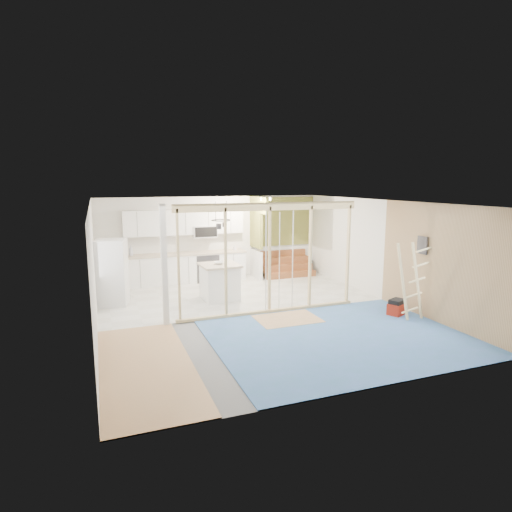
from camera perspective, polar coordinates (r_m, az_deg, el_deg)
name	(u,v)px	position (r m, az deg, el deg)	size (l,w,h in m)	color
room	(257,260)	(9.74, 0.17, -0.48)	(7.01, 8.01, 2.61)	slate
floor_overlays	(259,313)	(10.13, 0.43, -7.59)	(7.00, 8.00, 0.03)	silver
stud_frame	(247,248)	(9.61, -1.18, 1.13)	(4.66, 0.14, 2.60)	#D9BC84
base_cabinets	(165,272)	(12.72, -12.05, -2.06)	(4.45, 2.24, 0.93)	white
upper_cabinets	(187,223)	(13.09, -9.23, 4.36)	(3.60, 0.41, 0.85)	white
green_partition	(276,247)	(13.90, 2.74, 1.16)	(2.25, 1.51, 2.60)	olive
pot_rack	(221,222)	(11.33, -4.67, 4.51)	(0.52, 0.52, 0.72)	black
sheathing_panel	(443,265)	(9.93, 23.68, -1.13)	(0.02, 4.00, 2.60)	tan
electrical_panel	(422,245)	(10.28, 21.30, 1.36)	(0.04, 0.30, 0.40)	#3B3B40
ceiling_light	(266,199)	(12.89, 1.30, 7.61)	(0.32, 0.32, 0.08)	#FFEABF
fridge	(112,273)	(11.16, -18.64, -2.14)	(0.86, 0.83, 1.65)	silver
island	(220,282)	(11.20, -4.86, -3.48)	(1.00, 1.00, 0.95)	white
bowl	(219,263)	(11.10, -4.97, -0.92)	(0.25, 0.25, 0.06)	white
soap_bottle_a	(131,250)	(12.93, -16.34, 0.71)	(0.12, 0.12, 0.30)	silver
soap_bottle_b	(235,247)	(13.42, -2.86, 1.15)	(0.08, 0.08, 0.17)	white
toolbox	(397,308)	(10.46, 18.24, -6.56)	(0.49, 0.44, 0.38)	maroon
ladder	(412,281)	(9.99, 20.07, -3.20)	(0.94, 0.05, 1.75)	beige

